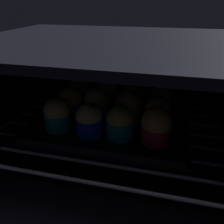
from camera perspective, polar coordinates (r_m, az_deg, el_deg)
oven_cavity at (r=60.82cm, az=0.53°, el=0.44°), size 59.00×47.00×37.00cm
oven_rack at (r=58.76cm, az=-0.46°, el=-4.29°), size 54.80×42.00×0.80cm
baking_tray at (r=59.87cm, az=0.00°, el=-2.49°), size 36.75×29.37×2.20cm
muffin_row0_col0 at (r=55.75cm, az=-13.11°, el=-0.70°), size 6.04×6.04×7.71cm
muffin_row0_col1 at (r=52.58cm, az=-5.56°, el=-1.97°), size 6.04×6.04×7.47cm
muffin_row0_col2 at (r=51.24cm, az=1.86°, el=-2.57°), size 6.04×6.04×8.09cm
muffin_row0_col3 at (r=50.08cm, az=10.64°, el=-3.30°), size 6.42×6.42×8.08cm
muffin_row1_col0 at (r=60.94cm, az=-10.03°, el=2.09°), size 6.17×6.17×8.23cm
muffin_row1_col1 at (r=59.04cm, az=-3.78°, el=1.92°), size 6.12×6.12×8.52cm
muffin_row1_col2 at (r=56.83cm, az=3.77°, el=0.92°), size 6.29×6.29×8.24cm
muffin_row1_col3 at (r=56.33cm, az=10.93°, el=-0.04°), size 6.04×6.04×8.05cm
muffin_row2_col0 at (r=67.47cm, az=-7.72°, el=4.55°), size 6.49×6.49×7.72cm
muffin_row2_col1 at (r=64.99cm, az=-1.41°, el=4.38°), size 6.48×6.48×8.61cm
muffin_row2_col2 at (r=64.31cm, az=5.08°, el=3.61°), size 6.04×6.04×7.73cm
muffin_row2_col3 at (r=63.65cm, az=11.68°, el=2.85°), size 6.04×6.04×7.68cm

